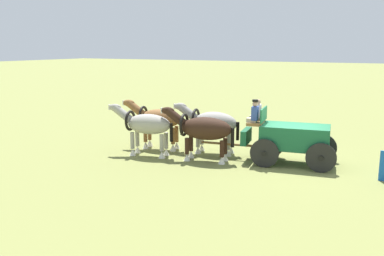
% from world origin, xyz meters
% --- Properties ---
extents(ground_plane, '(220.00, 220.00, 0.00)m').
position_xyz_m(ground_plane, '(0.00, 0.00, 0.00)').
color(ground_plane, olive).
extents(show_wagon, '(5.66, 2.26, 2.61)m').
position_xyz_m(show_wagon, '(0.18, 0.03, 1.12)').
color(show_wagon, '#195B38').
rests_on(show_wagon, ground).
extents(draft_horse_rear_near, '(3.19, 1.26, 2.19)m').
position_xyz_m(draft_horse_rear_near, '(3.54, 1.19, 1.33)').
color(draft_horse_rear_near, '#331E14').
rests_on(draft_horse_rear_near, ground).
extents(draft_horse_rear_off, '(3.02, 1.28, 2.20)m').
position_xyz_m(draft_horse_rear_off, '(3.72, -0.10, 1.33)').
color(draft_horse_rear_off, '#9E998E').
rests_on(draft_horse_rear_off, ground).
extents(draft_horse_lead_near, '(3.03, 1.17, 2.21)m').
position_xyz_m(draft_horse_lead_near, '(6.12, 1.57, 1.34)').
color(draft_horse_lead_near, '#9E998E').
rests_on(draft_horse_lead_near, ground).
extents(draft_horse_lead_off, '(3.02, 1.14, 2.24)m').
position_xyz_m(draft_horse_lead_off, '(6.32, 0.29, 1.36)').
color(draft_horse_lead_off, brown).
rests_on(draft_horse_lead_off, ground).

